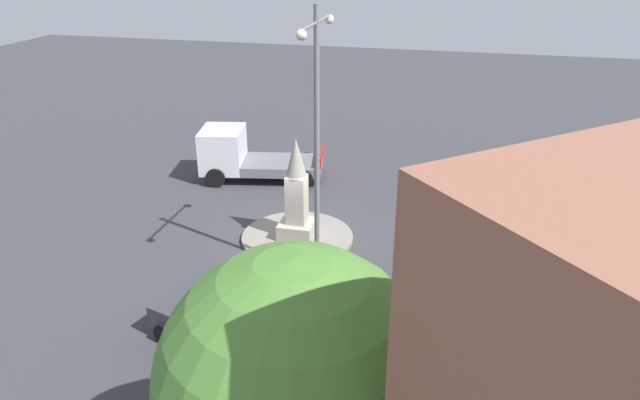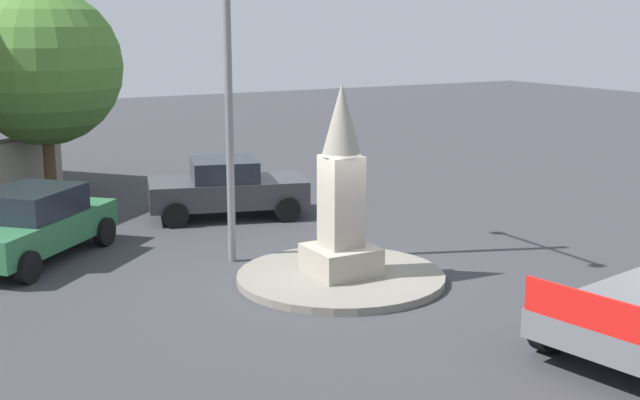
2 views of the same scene
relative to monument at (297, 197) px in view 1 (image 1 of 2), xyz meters
The scene contains 8 objects.
ground_plane 1.68m from the monument, ahead, with size 80.00×80.00×0.00m, color #38383D.
traffic_island 1.61m from the monument, ahead, with size 4.02×4.02×0.15m, color gray.
monument is the anchor object (origin of this frame).
streetlamp 4.23m from the monument, 150.18° to the right, with size 3.33×0.28×8.37m.
car_green_near_island 6.66m from the monument, 131.92° to the right, with size 4.09×4.09×1.52m.
car_dark_grey_waiting 6.15m from the monument, behind, with size 2.92×4.30×1.49m.
truck_white_far_side 6.47m from the monument, 37.62° to the left, with size 3.29×5.64×2.28m.
tree_near_wall 11.70m from the monument, 164.07° to the right, with size 4.41×4.41×5.86m.
Camera 1 is at (-17.87, -5.21, 9.97)m, focal length 32.69 mm.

